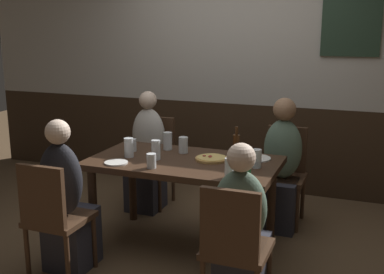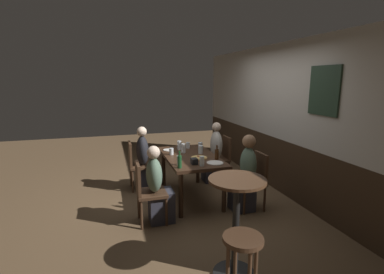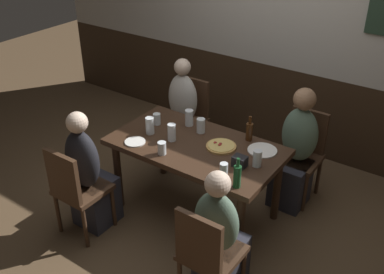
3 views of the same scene
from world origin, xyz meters
name	(u,v)px [view 1 (image 1 of 3)]	position (x,y,z in m)	size (l,w,h in m)	color
ground_plane	(184,245)	(0.00, 0.00, 0.00)	(12.00, 12.00, 0.00)	brown
wall_back	(241,71)	(0.01, 1.65, 1.30)	(6.40, 0.13, 2.60)	#332316
dining_table	(184,171)	(0.00, 0.00, 0.65)	(1.51, 0.83, 0.74)	#382316
chair_right_near	(234,244)	(0.66, -0.83, 0.50)	(0.40, 0.40, 0.88)	#422B1C
chair_left_near	(53,214)	(-0.66, -0.83, 0.50)	(0.40, 0.40, 0.88)	#422B1C
chair_left_far	(154,156)	(-0.66, 0.83, 0.50)	(0.40, 0.40, 0.88)	#422B1C
chair_right_far	(284,169)	(0.66, 0.83, 0.50)	(0.40, 0.40, 0.88)	#422B1C
person_right_near	(241,239)	(0.66, -0.67, 0.46)	(0.34, 0.37, 1.10)	#2D2D38
person_left_near	(67,208)	(-0.66, -0.67, 0.48)	(0.34, 0.37, 1.16)	#2D2D38
person_left_far	(147,160)	(-0.66, 0.67, 0.49)	(0.34, 0.37, 1.17)	#2D2D38
person_right_far	(281,174)	(0.66, 0.67, 0.50)	(0.34, 0.37, 1.18)	#2D2D38
pizza	(212,158)	(0.21, 0.08, 0.75)	(0.26, 0.26, 0.03)	tan
beer_glass_half	(229,169)	(0.47, -0.31, 0.80)	(0.06, 0.06, 0.14)	silver
highball_clear	(156,151)	(-0.22, -0.06, 0.81)	(0.07, 0.07, 0.16)	silver
tumbler_water	(132,146)	(-0.52, 0.10, 0.79)	(0.07, 0.07, 0.11)	silver
pint_glass_stout	(151,161)	(-0.15, -0.29, 0.79)	(0.07, 0.07, 0.11)	silver
pint_glass_amber	(129,149)	(-0.45, -0.08, 0.81)	(0.08, 0.08, 0.16)	silver
beer_glass_tall	(257,160)	(0.59, 0.00, 0.80)	(0.07, 0.07, 0.14)	silver
tumbler_short	(168,142)	(-0.25, 0.25, 0.81)	(0.08, 0.08, 0.15)	silver
pint_glass_pale	(183,146)	(-0.09, 0.20, 0.80)	(0.08, 0.08, 0.14)	silver
beer_bottle_green	(247,167)	(0.60, -0.34, 0.84)	(0.06, 0.06, 0.25)	#194723
beer_bottle_brown	(236,143)	(0.34, 0.33, 0.83)	(0.06, 0.06, 0.23)	#42230F
plate_white_large	(255,158)	(0.53, 0.23, 0.75)	(0.25, 0.25, 0.01)	white
plate_white_small	(116,163)	(-0.46, -0.28, 0.75)	(0.18, 0.18, 0.01)	white
condiment_caddy	(239,163)	(0.48, -0.08, 0.79)	(0.11, 0.09, 0.09)	black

